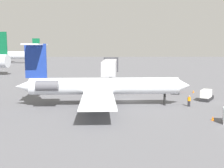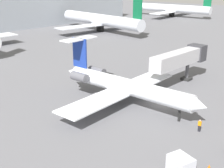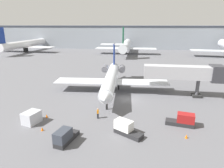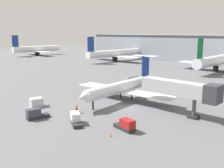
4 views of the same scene
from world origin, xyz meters
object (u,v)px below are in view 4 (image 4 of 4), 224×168
at_px(baggage_tug_lead, 126,125).
at_px(cargo_container_uld, 36,102).
at_px(ground_crew_marshaller, 77,108).
at_px(parked_airliner_west_end, 37,49).
at_px(traffic_cone_near, 110,135).
at_px(traffic_cone_far, 49,104).
at_px(regional_jet, 123,86).
at_px(traffic_cone_mid, 35,110).
at_px(parked_airliner_west_mid, 115,53).
at_px(baggage_tug_spare, 36,114).
at_px(baggage_tug_trailing, 76,119).
at_px(parked_airliner_centre, 216,61).

height_order(baggage_tug_lead, cargo_container_uld, baggage_tug_lead).
bearing_deg(ground_crew_marshaller, parked_airliner_west_end, 150.15).
relative_size(traffic_cone_near, traffic_cone_far, 1.00).
distance_m(regional_jet, ground_crew_marshaller, 14.03).
bearing_deg(parked_airliner_west_end, ground_crew_marshaller, -29.85).
relative_size(traffic_cone_mid, parked_airliner_west_mid, 0.01).
distance_m(cargo_container_uld, traffic_cone_mid, 3.30).
bearing_deg(traffic_cone_far, regional_jet, 58.89).
xyz_separation_m(regional_jet, traffic_cone_far, (-8.74, -14.48, -2.89)).
xyz_separation_m(baggage_tug_spare, traffic_cone_near, (15.43, 2.79, -0.56)).
xyz_separation_m(ground_crew_marshaller, cargo_container_uld, (-9.61, -2.67, 0.05)).
distance_m(baggage_tug_lead, traffic_cone_far, 21.03).
bearing_deg(cargo_container_uld, ground_crew_marshaller, 15.55).
bearing_deg(ground_crew_marshaller, baggage_tug_spare, -111.84).
bearing_deg(parked_airliner_west_mid, traffic_cone_far, -58.86).
height_order(baggage_tug_trailing, parked_airliner_centre, parked_airliner_centre).
height_order(cargo_container_uld, traffic_cone_mid, cargo_container_uld).
bearing_deg(ground_crew_marshaller, baggage_tug_trailing, -42.70).
height_order(regional_jet, baggage_tug_trailing, regional_jet).
distance_m(regional_jet, baggage_tug_lead, 19.31).
bearing_deg(baggage_tug_lead, baggage_tug_trailing, -157.85).
height_order(baggage_tug_trailing, parked_airliner_west_end, parked_airliner_west_end).
relative_size(baggage_tug_trailing, parked_airliner_centre, 0.12).
relative_size(baggage_tug_lead, cargo_container_uld, 1.44).
bearing_deg(traffic_cone_far, cargo_container_uld, -124.94).
xyz_separation_m(ground_crew_marshaller, traffic_cone_far, (-8.20, -0.65, -0.58)).
bearing_deg(cargo_container_uld, parked_airliner_west_mid, 119.66).
bearing_deg(traffic_cone_mid, parked_airliner_centre, 84.01).
relative_size(ground_crew_marshaller, traffic_cone_far, 3.07).
height_order(baggage_tug_lead, baggage_tug_trailing, same).
height_order(baggage_tug_spare, traffic_cone_far, baggage_tug_spare).
distance_m(regional_jet, baggage_tug_spare, 21.43).
relative_size(regional_jet, ground_crew_marshaller, 15.86).
height_order(traffic_cone_mid, parked_airliner_west_end, parked_airliner_west_end).
relative_size(traffic_cone_mid, parked_airliner_centre, 0.02).
bearing_deg(baggage_tug_trailing, traffic_cone_mid, -177.90).
bearing_deg(cargo_container_uld, parked_airliner_west_end, 146.88).
relative_size(traffic_cone_near, parked_airliner_west_mid, 0.01).
xyz_separation_m(ground_crew_marshaller, baggage_tug_trailing, (4.60, -4.24, -0.02)).
bearing_deg(baggage_tug_spare, baggage_tug_lead, 21.86).
height_order(baggage_tug_spare, traffic_cone_near, baggage_tug_spare).
bearing_deg(baggage_tug_spare, baggage_tug_trailing, 21.55).
xyz_separation_m(regional_jet, parked_airliner_west_mid, (-53.28, 59.25, 0.95)).
distance_m(traffic_cone_mid, traffic_cone_far, 4.18).
distance_m(baggage_tug_spare, parked_airliner_west_end, 132.67).
distance_m(ground_crew_marshaller, traffic_cone_mid, 8.49).
distance_m(baggage_tug_lead, traffic_cone_mid, 20.25).
height_order(baggage_tug_trailing, traffic_cone_near, baggage_tug_trailing).
relative_size(baggage_tug_lead, parked_airliner_west_end, 0.13).
bearing_deg(traffic_cone_far, baggage_tug_trailing, -15.68).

